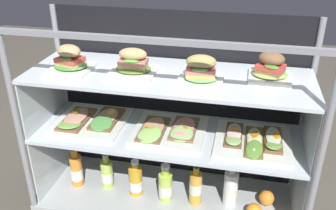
{
  "coord_description": "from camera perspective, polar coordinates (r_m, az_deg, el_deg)",
  "views": [
    {
      "loc": [
        0.33,
        -1.48,
        1.32
      ],
      "look_at": [
        0.0,
        0.0,
        0.55
      ],
      "focal_mm": 39.66,
      "sensor_mm": 36.0,
      "label": 1
    }
  ],
  "objects": [
    {
      "name": "ground_plane",
      "position": [
        2.02,
        -0.0,
        -14.45
      ],
      "size": [
        6.0,
        6.0,
        0.02
      ],
      "primitive_type": "cube",
      "color": "#4E493E",
      "rests_on": "ground"
    },
    {
      "name": "case_base_deck",
      "position": [
        2.0,
        -0.0,
        -13.9
      ],
      "size": [
        1.31,
        0.47,
        0.03
      ],
      "primitive_type": "cube",
      "color": "#B1B7B8",
      "rests_on": "ground"
    },
    {
      "name": "case_frame",
      "position": [
        1.86,
        1.02,
        0.68
      ],
      "size": [
        1.31,
        0.47,
        0.94
      ],
      "color": "gray",
      "rests_on": "ground"
    },
    {
      "name": "riser_lower_tier",
      "position": [
        1.88,
        -0.0,
        -9.41
      ],
      "size": [
        1.25,
        0.41,
        0.36
      ],
      "color": "silver",
      "rests_on": "case_base_deck"
    },
    {
      "name": "shelf_lower_glass",
      "position": [
        1.78,
        -0.0,
        -4.54
      ],
      "size": [
        1.27,
        0.43,
        0.02
      ],
      "primitive_type": "cube",
      "color": "silver",
      "rests_on": "riser_lower_tier"
    },
    {
      "name": "riser_upper_tier",
      "position": [
        1.7,
        -0.0,
        -0.23
      ],
      "size": [
        1.25,
        0.41,
        0.28
      ],
      "color": "silver",
      "rests_on": "shelf_lower_glass"
    },
    {
      "name": "shelf_upper_glass",
      "position": [
        1.64,
        -0.0,
        4.43
      ],
      "size": [
        1.27,
        0.43,
        0.02
      ],
      "primitive_type": "cube",
      "color": "silver",
      "rests_on": "riser_upper_tier"
    },
    {
      "name": "plated_roll_sandwich_center",
      "position": [
        1.72,
        -14.82,
        6.49
      ],
      "size": [
        0.19,
        0.19,
        0.12
      ],
      "color": "white",
      "rests_on": "shelf_upper_glass"
    },
    {
      "name": "plated_roll_sandwich_left_of_center",
      "position": [
        1.65,
        -5.36,
        6.22
      ],
      "size": [
        0.2,
        0.2,
        0.12
      ],
      "color": "white",
      "rests_on": "shelf_upper_glass"
    },
    {
      "name": "plated_roll_sandwich_near_right_corner",
      "position": [
        1.55,
        5.05,
        4.98
      ],
      "size": [
        0.19,
        0.19,
        0.12
      ],
      "color": "white",
      "rests_on": "shelf_upper_glass"
    },
    {
      "name": "plated_roll_sandwich_far_left",
      "position": [
        1.63,
        15.47,
        5.35
      ],
      "size": [
        0.18,
        0.18,
        0.12
      ],
      "color": "white",
      "rests_on": "shelf_upper_glass"
    },
    {
      "name": "open_sandwich_tray_mid_left",
      "position": [
        1.88,
        -11.8,
        -2.31
      ],
      "size": [
        0.34,
        0.33,
        0.06
      ],
      "color": "white",
      "rests_on": "shelf_lower_glass"
    },
    {
      "name": "open_sandwich_tray_center",
      "position": [
        1.76,
        0.17,
        -3.86
      ],
      "size": [
        0.34,
        0.33,
        0.06
      ],
      "color": "white",
      "rests_on": "shelf_lower_glass"
    },
    {
      "name": "open_sandwich_tray_left_of_center",
      "position": [
        1.73,
        13.06,
        -5.3
      ],
      "size": [
        0.34,
        0.33,
        0.06
      ],
      "color": "white",
      "rests_on": "shelf_lower_glass"
    },
    {
      "name": "juice_bottle_back_left",
      "position": [
        2.06,
        -13.89,
        -9.64
      ],
      "size": [
        0.06,
        0.06,
        0.24
      ],
      "color": "orange",
      "rests_on": "case_base_deck"
    },
    {
      "name": "juice_bottle_front_fourth",
      "position": [
        2.02,
        -9.4,
        -10.44
      ],
      "size": [
        0.06,
        0.06,
        0.21
      ],
      "color": "#B3D153",
      "rests_on": "case_base_deck"
    },
    {
      "name": "juice_bottle_front_second",
      "position": [
        1.96,
        -4.98,
        -11.53
      ],
      "size": [
        0.07,
        0.07,
        0.2
      ],
      "color": "gold",
      "rests_on": "case_base_deck"
    },
    {
      "name": "juice_bottle_tucked_behind",
      "position": [
        1.92,
        -0.39,
        -12.36
      ],
      "size": [
        0.07,
        0.07,
        0.21
      ],
      "color": "#B3D34E",
      "rests_on": "case_base_deck"
    },
    {
      "name": "juice_bottle_back_center",
      "position": [
        1.89,
        4.27,
        -12.49
      ],
      "size": [
        0.06,
        0.06,
        0.23
      ],
      "color": "gold",
      "rests_on": "case_base_deck"
    },
    {
      "name": "juice_bottle_front_middle",
      "position": [
        1.9,
        9.6,
        -12.53
      ],
      "size": [
        0.07,
        0.07,
        0.23
      ],
      "color": "white",
      "rests_on": "case_base_deck"
    },
    {
      "name": "orange_fruit_beside_bottles",
      "position": [
        1.97,
        14.91,
        -13.62
      ],
      "size": [
        0.08,
        0.08,
        0.08
      ],
      "primitive_type": "sphere",
      "color": "orange",
      "rests_on": "case_base_deck"
    }
  ]
}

